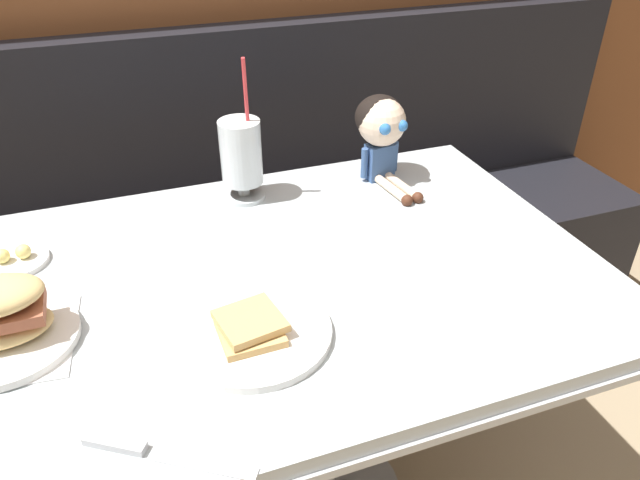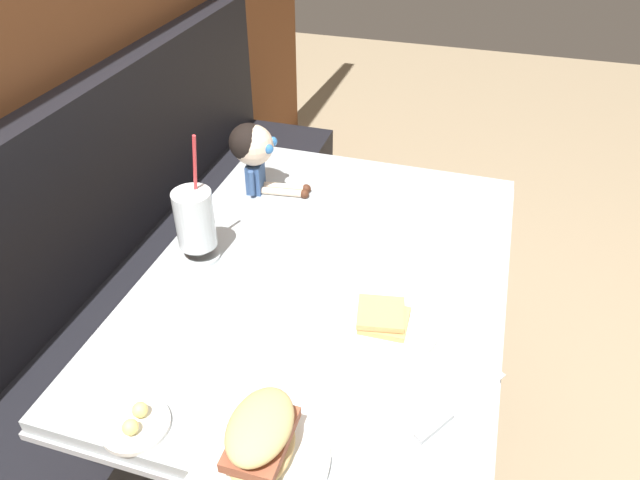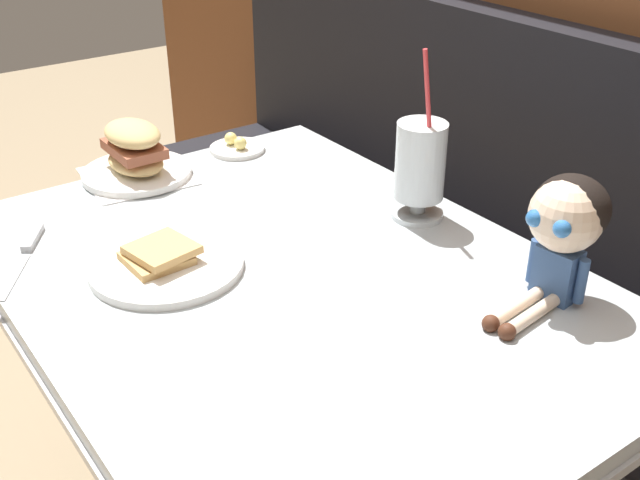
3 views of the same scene
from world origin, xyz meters
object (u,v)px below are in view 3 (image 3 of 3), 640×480
object	(u,v)px
butter_knife	(27,248)
seated_doll	(565,222)
sandwich_plate	(135,156)
butter_saucer	(237,147)
toast_plate	(165,263)
milkshake_glass	(420,165)

from	to	relation	value
butter_knife	seated_doll	xyz separation A→B (m)	(0.61, 0.61, 0.12)
sandwich_plate	seated_doll	world-z (taller)	seated_doll
butter_saucer	butter_knife	bearing A→B (deg)	-71.16
toast_plate	sandwich_plate	world-z (taller)	sandwich_plate
milkshake_glass	sandwich_plate	world-z (taller)	milkshake_glass
toast_plate	butter_knife	world-z (taller)	toast_plate
butter_saucer	seated_doll	world-z (taller)	seated_doll
butter_knife	seated_doll	distance (m)	0.87
milkshake_glass	seated_doll	bearing A→B (deg)	-2.41
butter_saucer	butter_knife	distance (m)	0.54
butter_saucer	butter_knife	world-z (taller)	butter_saucer
toast_plate	milkshake_glass	bearing A→B (deg)	77.85
milkshake_glass	butter_saucer	xyz separation A→B (m)	(-0.47, -0.11, -0.09)
butter_saucer	butter_knife	xyz separation A→B (m)	(0.17, -0.51, -0.00)
sandwich_plate	butter_saucer	bearing A→B (deg)	90.42
sandwich_plate	butter_saucer	xyz separation A→B (m)	(-0.00, 0.23, -0.04)
sandwich_plate	butter_saucer	size ratio (longest dim) A/B	1.84
toast_plate	butter_saucer	size ratio (longest dim) A/B	2.08
butter_saucer	seated_doll	bearing A→B (deg)	6.77
milkshake_glass	toast_plate	bearing A→B (deg)	-102.15
toast_plate	butter_knife	size ratio (longest dim) A/B	1.21
milkshake_glass	butter_saucer	distance (m)	0.49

